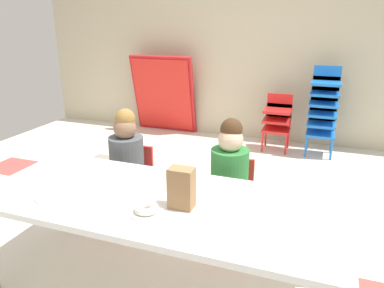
# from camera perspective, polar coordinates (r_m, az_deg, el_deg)

# --- Properties ---
(ground_plane) EXTENTS (6.13, 4.91, 0.02)m
(ground_plane) POSITION_cam_1_polar(r_m,az_deg,el_deg) (2.98, -0.86, -12.45)
(ground_plane) COLOR silver
(back_wall) EXTENTS (6.13, 0.10, 2.62)m
(back_wall) POSITION_cam_1_polar(r_m,az_deg,el_deg) (4.93, 9.72, 15.95)
(back_wall) COLOR beige
(back_wall) RESTS_ON ground_plane
(craft_table) EXTENTS (2.01, 0.81, 0.61)m
(craft_table) POSITION_cam_1_polar(r_m,az_deg,el_deg) (2.07, -5.42, -9.52)
(craft_table) COLOR white
(craft_table) RESTS_ON ground_plane
(seated_child_near_camera) EXTENTS (0.32, 0.31, 0.92)m
(seated_child_near_camera) POSITION_cam_1_polar(r_m,az_deg,el_deg) (2.82, -10.06, -1.89)
(seated_child_near_camera) COLOR red
(seated_child_near_camera) RESTS_ON ground_plane
(seated_child_middle_seat) EXTENTS (0.32, 0.32, 0.92)m
(seated_child_middle_seat) POSITION_cam_1_polar(r_m,az_deg,el_deg) (2.54, 5.92, -4.12)
(seated_child_middle_seat) COLOR red
(seated_child_middle_seat) RESTS_ON ground_plane
(kid_chair_red_stack) EXTENTS (0.32, 0.30, 0.68)m
(kid_chair_red_stack) POSITION_cam_1_polar(r_m,az_deg,el_deg) (4.59, 13.20, 3.93)
(kid_chair_red_stack) COLOR red
(kid_chair_red_stack) RESTS_ON ground_plane
(kid_chair_blue_stack) EXTENTS (0.32, 0.30, 1.04)m
(kid_chair_blue_stack) POSITION_cam_1_polar(r_m,az_deg,el_deg) (4.52, 19.80, 5.46)
(kid_chair_blue_stack) COLOR blue
(kid_chair_blue_stack) RESTS_ON ground_plane
(folded_activity_table) EXTENTS (0.90, 0.29, 1.09)m
(folded_activity_table) POSITION_cam_1_polar(r_m,az_deg,el_deg) (5.20, -4.47, 7.70)
(folded_activity_table) COLOR red
(folded_activity_table) RESTS_ON ground_plane
(paper_bag_brown) EXTENTS (0.13, 0.09, 0.22)m
(paper_bag_brown) POSITION_cam_1_polar(r_m,az_deg,el_deg) (1.90, -1.65, -6.88)
(paper_bag_brown) COLOR #9E754C
(paper_bag_brown) RESTS_ON craft_table
(paper_plate_near_edge) EXTENTS (0.18, 0.18, 0.01)m
(paper_plate_near_edge) POSITION_cam_1_polar(r_m,az_deg,el_deg) (1.91, -7.11, -10.53)
(paper_plate_near_edge) COLOR white
(paper_plate_near_edge) RESTS_ON craft_table
(paper_plate_center_table) EXTENTS (0.18, 0.18, 0.01)m
(paper_plate_center_table) POSITION_cam_1_polar(r_m,az_deg,el_deg) (2.19, -21.14, -7.65)
(paper_plate_center_table) COLOR white
(paper_plate_center_table) RESTS_ON craft_table
(donut_powdered_on_plate) EXTENTS (0.13, 0.13, 0.04)m
(donut_powdered_on_plate) POSITION_cam_1_polar(r_m,az_deg,el_deg) (1.90, -7.14, -9.91)
(donut_powdered_on_plate) COLOR white
(donut_powdered_on_plate) RESTS_ON craft_table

